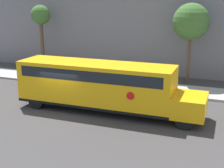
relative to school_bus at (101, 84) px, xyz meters
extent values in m
plane|color=#3A3838|center=(-2.19, -0.59, -1.73)|extent=(60.00, 60.00, 0.00)
cube|color=#9E9E99|center=(-2.19, 5.91, -1.66)|extent=(44.00, 3.00, 0.15)
cube|color=slate|center=(-2.19, 12.41, 3.23)|extent=(32.00, 4.00, 9.93)
cube|color=#EAA80F|center=(-0.36, 0.00, -0.01)|extent=(9.67, 2.50, 2.55)
cube|color=#EAA80F|center=(5.39, 0.00, -0.72)|extent=(1.81, 2.50, 1.13)
cube|color=black|center=(-0.36, 0.00, -1.20)|extent=(9.67, 2.54, 0.16)
cube|color=black|center=(-0.36, 0.00, 0.72)|extent=(8.90, 2.53, 0.64)
cylinder|color=red|center=(2.30, -1.29, -0.14)|extent=(0.44, 0.02, 0.44)
cylinder|color=black|center=(5.30, 1.08, -1.23)|extent=(1.00, 0.30, 1.00)
cylinder|color=black|center=(5.30, -1.08, -1.23)|extent=(1.00, 0.30, 1.00)
cylinder|color=black|center=(-3.99, 1.08, -1.23)|extent=(1.00, 0.30, 1.00)
cylinder|color=black|center=(-3.99, -1.08, -1.23)|extent=(1.00, 0.30, 1.00)
cylinder|color=brown|center=(-9.79, 8.77, 0.64)|extent=(0.34, 0.34, 4.75)
sphere|color=#3D662D|center=(-9.79, 8.77, 3.57)|extent=(1.83, 1.83, 1.83)
cylinder|color=brown|center=(4.13, 8.74, 0.34)|extent=(0.25, 0.25, 4.15)
sphere|color=#3D662D|center=(4.13, 8.74, 3.29)|extent=(2.90, 2.90, 2.90)
camera|label=1|loc=(7.15, -16.94, 5.03)|focal=50.00mm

